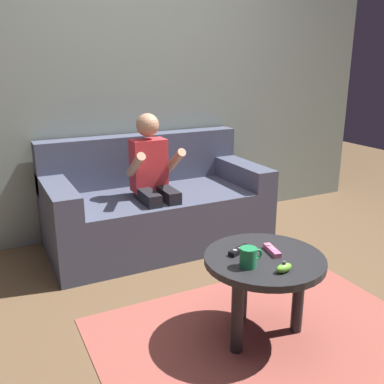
# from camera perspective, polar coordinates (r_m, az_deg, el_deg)

# --- Properties ---
(ground_plane) EXTENTS (9.27, 9.27, 0.00)m
(ground_plane) POSITION_cam_1_polar(r_m,az_deg,el_deg) (2.45, 6.57, -17.39)
(ground_plane) COLOR brown
(wall_back) EXTENTS (4.64, 0.05, 2.50)m
(wall_back) POSITION_cam_1_polar(r_m,az_deg,el_deg) (3.56, -8.20, 14.72)
(wall_back) COLOR gray
(wall_back) RESTS_ON ground
(couch) EXTENTS (1.64, 0.80, 0.81)m
(couch) POSITION_cam_1_polar(r_m,az_deg,el_deg) (3.37, -4.81, -1.96)
(couch) COLOR #474C60
(couch) RESTS_ON ground
(person_seated_on_couch) EXTENTS (0.35, 0.43, 1.02)m
(person_seated_on_couch) POSITION_cam_1_polar(r_m,az_deg,el_deg) (3.10, -5.04, 1.93)
(person_seated_on_couch) COLOR black
(person_seated_on_couch) RESTS_ON ground
(coffee_table) EXTENTS (0.60, 0.60, 0.45)m
(coffee_table) POSITION_cam_1_polar(r_m,az_deg,el_deg) (2.24, 9.30, -10.03)
(coffee_table) COLOR #232326
(coffee_table) RESTS_ON ground
(area_rug) EXTENTS (1.69, 1.14, 0.01)m
(area_rug) POSITION_cam_1_polar(r_m,az_deg,el_deg) (2.42, 8.96, -17.90)
(area_rug) COLOR #9E4C42
(area_rug) RESTS_ON ground
(game_remote_black_near_edge) EXTENTS (0.14, 0.08, 0.03)m
(game_remote_black_near_edge) POSITION_cam_1_polar(r_m,az_deg,el_deg) (2.22, 6.23, -7.61)
(game_remote_black_near_edge) COLOR black
(game_remote_black_near_edge) RESTS_ON coffee_table
(nunchuk_lime) EXTENTS (0.10, 0.06, 0.05)m
(nunchuk_lime) POSITION_cam_1_polar(r_m,az_deg,el_deg) (2.06, 11.95, -9.69)
(nunchuk_lime) COLOR #72C638
(nunchuk_lime) RESTS_ON coffee_table
(game_remote_pink_far_corner) EXTENTS (0.06, 0.14, 0.03)m
(game_remote_pink_far_corner) POSITION_cam_1_polar(r_m,az_deg,el_deg) (2.24, 10.45, -7.52)
(game_remote_pink_far_corner) COLOR pink
(game_remote_pink_far_corner) RESTS_ON coffee_table
(coffee_mug) EXTENTS (0.12, 0.08, 0.09)m
(coffee_mug) POSITION_cam_1_polar(r_m,az_deg,el_deg) (2.07, 7.45, -8.47)
(coffee_mug) COLOR #1E7F47
(coffee_mug) RESTS_ON coffee_table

